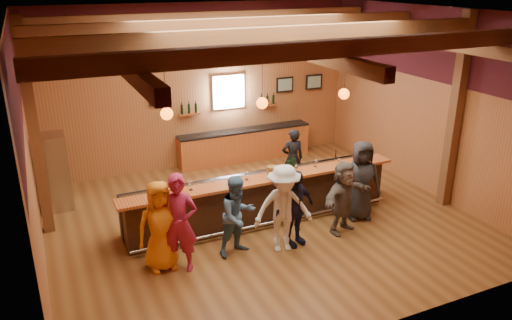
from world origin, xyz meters
The scene contains 27 objects.
room centered at (0.00, 0.06, 3.21)m, with size 9.04×9.00×4.52m.
bar_counter centered at (0.02, 0.15, 0.52)m, with size 6.30×1.07×1.11m.
back_bar_cabinet centered at (1.20, 3.72, 0.48)m, with size 4.00×0.52×0.95m.
window centered at (0.80, 3.95, 2.05)m, with size 0.95×0.09×0.95m.
framed_pictures centered at (1.67, 3.94, 2.10)m, with size 5.35×0.05×0.45m.
wine_shelves centered at (0.80, 3.88, 1.62)m, with size 3.00×0.18×0.30m.
pendant_lights centered at (0.00, 0.00, 2.71)m, with size 4.24×0.24×1.37m.
stainless_fridge centered at (-4.10, 2.60, 0.90)m, with size 0.70×0.70×1.80m, color silver.
customer_orange centered at (-2.49, -0.94, 0.87)m, with size 0.85×0.55×1.74m, color orange.
customer_redvest centered at (-2.18, -1.12, 0.94)m, with size 0.69×0.45×1.89m, color #9E1C40.
customer_denim centered at (-0.99, -1.04, 0.81)m, with size 0.79×0.61×1.62m, color #426685.
customer_white centered at (-0.14, -1.29, 0.90)m, with size 1.17×0.67×1.81m, color silver.
customer_navy centered at (0.17, -1.19, 0.81)m, with size 0.94×0.39×1.61m, color black.
customer_brown centered at (1.36, -1.14, 0.79)m, with size 1.47×0.47×1.59m, color #5D524A.
customer_dark centered at (2.07, -0.75, 0.91)m, with size 0.89×0.58×1.81m, color #232325.
bartender centered at (1.52, 1.39, 0.78)m, with size 0.57×0.38×1.57m, color black.
ice_bucket centered at (0.15, -0.19, 1.23)m, with size 0.22×0.22×0.24m, color olive.
bottle_a centered at (0.77, -0.02, 1.25)m, with size 0.08×0.08×0.35m.
bottle_b centered at (0.62, -0.05, 1.24)m, with size 0.07×0.07×0.34m.
glass_a centered at (-2.42, -0.10, 1.23)m, with size 0.07×0.07×0.17m.
glass_b centered at (-2.12, -0.28, 1.24)m, with size 0.08×0.08×0.19m.
glass_c centered at (-1.64, -0.14, 1.25)m, with size 0.09×0.09×0.20m.
glass_d centered at (-0.78, -0.22, 1.23)m, with size 0.08×0.08×0.17m.
glass_e centered at (-0.40, -0.12, 1.24)m, with size 0.08×0.08×0.18m.
glass_f centered at (0.75, -0.19, 1.24)m, with size 0.08×0.08×0.18m.
glass_g centered at (1.31, -0.06, 1.24)m, with size 0.08×0.08×0.18m.
glass_h centered at (1.82, -0.23, 1.24)m, with size 0.08×0.08×0.18m.
Camera 1 is at (-4.26, -9.04, 5.19)m, focal length 35.00 mm.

